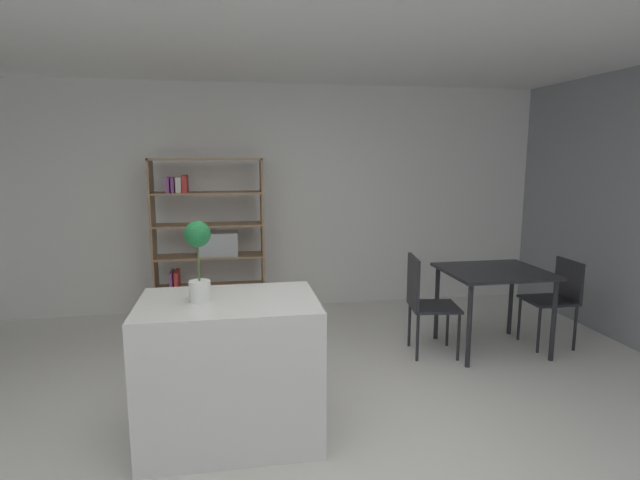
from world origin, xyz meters
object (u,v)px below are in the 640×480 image
at_px(open_bookshelf, 206,242).
at_px(dining_chair_island_side, 424,297).
at_px(dining_table, 494,279).
at_px(dining_chair_window_side, 557,294).
at_px(kitchen_island, 230,369).
at_px(potted_plant_on_island, 198,255).

height_order(open_bookshelf, dining_chair_island_side, open_bookshelf).
bearing_deg(dining_table, dining_chair_window_side, -0.15).
bearing_deg(kitchen_island, dining_chair_window_side, 19.31).
bearing_deg(kitchen_island, dining_table, 24.11).
bearing_deg(open_bookshelf, dining_table, -27.30).
relative_size(potted_plant_on_island, dining_chair_window_side, 0.60).
distance_m(dining_table, dining_chair_island_side, 0.70).
distance_m(open_bookshelf, dining_table, 3.06).
bearing_deg(potted_plant_on_island, kitchen_island, -0.92).
bearing_deg(potted_plant_on_island, dining_chair_island_side, 29.74).
distance_m(dining_table, dining_chair_window_side, 0.70).
bearing_deg(dining_chair_island_side, kitchen_island, 130.70).
relative_size(potted_plant_on_island, dining_chair_island_side, 0.55).
distance_m(kitchen_island, open_bookshelf, 2.55).
bearing_deg(dining_table, potted_plant_on_island, -157.38).
relative_size(kitchen_island, potted_plant_on_island, 2.22).
distance_m(open_bookshelf, dining_chair_island_side, 2.48).
bearing_deg(kitchen_island, potted_plant_on_island, 179.08).
bearing_deg(dining_chair_window_side, dining_table, -89.02).
relative_size(potted_plant_on_island, open_bookshelf, 0.28).
xyz_separation_m(open_bookshelf, dining_chair_window_side, (3.39, -1.40, -0.38)).
height_order(open_bookshelf, dining_table, open_bookshelf).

